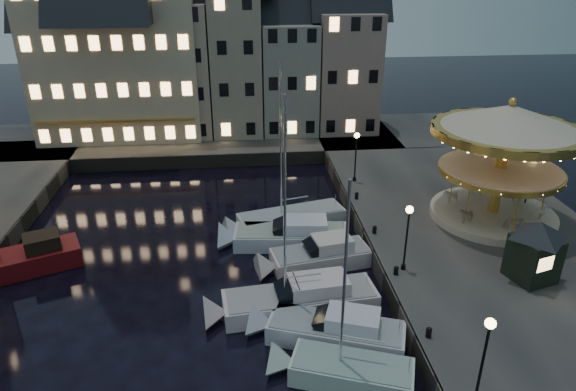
{
  "coord_description": "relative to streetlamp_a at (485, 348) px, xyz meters",
  "views": [
    {
      "loc": [
        -2.18,
        -24.09,
        18.05
      ],
      "look_at": [
        1.0,
        8.0,
        3.2
      ],
      "focal_mm": 32.0,
      "sensor_mm": 36.0,
      "label": 1
    }
  ],
  "objects": [
    {
      "name": "quay_north",
      "position": [
        -15.2,
        37.0,
        -3.37
      ],
      "size": [
        44.0,
        12.0,
        1.3
      ],
      "primitive_type": "cube",
      "color": "#474442",
      "rests_on": "ground"
    },
    {
      "name": "motorboat_b",
      "position": [
        -5.24,
        5.74,
        -3.38
      ],
      "size": [
        7.98,
        4.71,
        2.15
      ],
      "color": "silver",
      "rests_on": "ground"
    },
    {
      "name": "townhouse_nf",
      "position": [
        2.05,
        39.0,
        4.26
      ],
      "size": [
        6.82,
        8.0,
        13.8
      ],
      "color": "gray",
      "rests_on": "quay_north"
    },
    {
      "name": "carousel",
      "position": [
        8.35,
        15.96,
        3.0
      ],
      "size": [
        9.92,
        9.92,
        8.68
      ],
      "color": "beige",
      "rests_on": "quay_east"
    },
    {
      "name": "townhouse_nb",
      "position": [
        -21.25,
        39.0,
        4.26
      ],
      "size": [
        6.16,
        8.0,
        13.8
      ],
      "color": "gray",
      "rests_on": "quay_north"
    },
    {
      "name": "quay_east",
      "position": [
        6.8,
        15.0,
        -3.37
      ],
      "size": [
        16.0,
        56.0,
        1.3
      ],
      "primitive_type": "cube",
      "color": "#474442",
      "rests_on": "ground"
    },
    {
      "name": "motorboat_a",
      "position": [
        -5.16,
        2.99,
        -3.48
      ],
      "size": [
        6.7,
        4.15,
        11.17
      ],
      "color": "silver",
      "rests_on": "ground"
    },
    {
      "name": "streetlamp_a",
      "position": [
        0.0,
        0.0,
        0.0
      ],
      "size": [
        0.44,
        0.44,
        4.17
      ],
      "color": "black",
      "rests_on": "quay_east"
    },
    {
      "name": "motorboat_d",
      "position": [
        -4.89,
        12.87,
        -3.38
      ],
      "size": [
        7.45,
        3.61,
        2.15
      ],
      "color": "silver",
      "rests_on": "ground"
    },
    {
      "name": "townhouse_ne",
      "position": [
        -4.0,
        39.0,
        3.76
      ],
      "size": [
        6.16,
        8.0,
        12.8
      ],
      "color": "gray",
      "rests_on": "quay_north"
    },
    {
      "name": "bollard_c",
      "position": [
        -0.6,
        14.5,
        -2.41
      ],
      "size": [
        0.3,
        0.3,
        0.57
      ],
      "color": "black",
      "rests_on": "quay_east"
    },
    {
      "name": "ground",
      "position": [
        -7.2,
        9.0,
        -4.02
      ],
      "size": [
        160.0,
        160.0,
        0.0
      ],
      "primitive_type": "plane",
      "color": "black",
      "rests_on": "ground"
    },
    {
      "name": "bollard_d",
      "position": [
        -0.6,
        20.0,
        -2.41
      ],
      "size": [
        0.3,
        0.3,
        0.57
      ],
      "color": "black",
      "rests_on": "quay_east"
    },
    {
      "name": "townhouse_nd",
      "position": [
        -9.45,
        39.0,
        5.26
      ],
      "size": [
        5.5,
        8.0,
        15.8
      ],
      "color": "gray",
      "rests_on": "quay_north"
    },
    {
      "name": "townhouse_na",
      "position": [
        -26.7,
        39.0,
        3.76
      ],
      "size": [
        5.5,
        8.0,
        12.8
      ],
      "color": "gray",
      "rests_on": "quay_north"
    },
    {
      "name": "motorboat_c",
      "position": [
        -6.74,
        8.43,
        -3.34
      ],
      "size": [
        9.77,
        3.49,
        12.92
      ],
      "color": "silver",
      "rests_on": "ground"
    },
    {
      "name": "streetlamp_d",
      "position": [
        11.3,
        17.0,
        0.0
      ],
      "size": [
        0.44,
        0.44,
        4.17
      ],
      "color": "black",
      "rests_on": "quay_east"
    },
    {
      "name": "streetlamp_b",
      "position": [
        0.0,
        10.0,
        0.0
      ],
      "size": [
        0.44,
        0.44,
        4.17
      ],
      "color": "black",
      "rests_on": "quay_east"
    },
    {
      "name": "townhouse_nc",
      "position": [
        -15.2,
        39.0,
        4.76
      ],
      "size": [
        6.82,
        8.0,
        14.8
      ],
      "color": "tan",
      "rests_on": "quay_north"
    },
    {
      "name": "motorboat_e",
      "position": [
        -6.49,
        15.85,
        -3.37
      ],
      "size": [
        8.98,
        3.41,
        2.15
      ],
      "color": "silver",
      "rests_on": "ground"
    },
    {
      "name": "quaywall_n",
      "position": [
        -13.2,
        31.0,
        -3.37
      ],
      "size": [
        48.0,
        0.15,
        1.3
      ],
      "primitive_type": "cube",
      "color": "#47423A",
      "rests_on": "ground"
    },
    {
      "name": "red_fishing_boat",
      "position": [
        -23.39,
        14.16,
        -3.32
      ],
      "size": [
        7.58,
        5.11,
        5.85
      ],
      "color": "maroon",
      "rests_on": "ground"
    },
    {
      "name": "ticket_kiosk",
      "position": [
        6.95,
        8.36,
        -0.25
      ],
      "size": [
        3.55,
        3.55,
        4.16
      ],
      "color": "black",
      "rests_on": "quay_east"
    },
    {
      "name": "quaywall_e",
      "position": [
        -1.2,
        15.0,
        -3.37
      ],
      "size": [
        0.15,
        44.0,
        1.3
      ],
      "primitive_type": "cube",
      "color": "#47423A",
      "rests_on": "ground"
    },
    {
      "name": "streetlamp_c",
      "position": [
        0.0,
        23.5,
        0.0
      ],
      "size": [
        0.44,
        0.44,
        4.17
      ],
      "color": "black",
      "rests_on": "quay_east"
    },
    {
      "name": "hotel_corner",
      "position": [
        -21.2,
        39.0,
        5.76
      ],
      "size": [
        17.6,
        9.0,
        16.8
      ],
      "color": "beige",
      "rests_on": "quay_north"
    },
    {
      "name": "bollard_b",
      "position": [
        -0.6,
        9.5,
        -2.41
      ],
      "size": [
        0.3,
        0.3,
        0.57
      ],
      "color": "black",
      "rests_on": "quay_east"
    },
    {
      "name": "motorboat_f",
      "position": [
        -6.35,
        18.48,
        -3.49
      ],
      "size": [
        8.96,
        4.37,
        11.91
      ],
      "color": "silver",
      "rests_on": "ground"
    },
    {
      "name": "bollard_a",
      "position": [
        -0.6,
        4.0,
        -2.41
      ],
      "size": [
        0.3,
        0.3,
        0.57
      ],
      "color": "black",
      "rests_on": "quay_east"
    }
  ]
}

